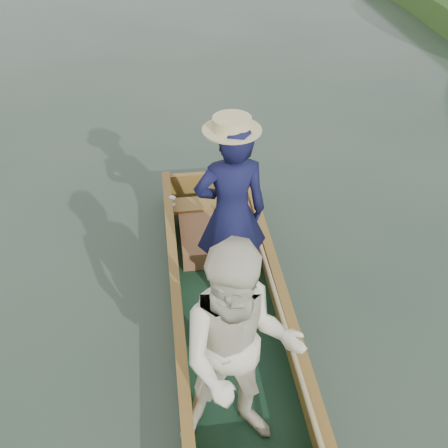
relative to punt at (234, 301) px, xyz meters
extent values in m
plane|color=#283D30|center=(0.03, 0.26, -0.76)|extent=(120.00, 120.00, 0.00)
cube|color=#12301D|center=(0.03, 0.26, -0.72)|extent=(1.10, 5.00, 0.08)
cube|color=olive|center=(-0.48, 0.26, -0.52)|extent=(0.08, 5.00, 0.32)
cube|color=olive|center=(0.54, 0.26, -0.52)|extent=(0.08, 5.00, 0.32)
cube|color=olive|center=(0.03, 2.72, -0.52)|extent=(1.10, 0.08, 0.32)
cube|color=olive|center=(-0.48, 0.26, -0.34)|extent=(0.10, 5.00, 0.04)
cube|color=olive|center=(0.54, 0.26, -0.34)|extent=(0.10, 5.00, 0.04)
cube|color=olive|center=(0.03, 2.16, -0.46)|extent=(0.94, 0.30, 0.05)
imported|color=#121339|center=(0.10, 0.87, 0.29)|extent=(0.73, 0.50, 1.93)
cylinder|color=beige|center=(0.10, 0.87, 1.22)|extent=(0.52, 0.52, 0.12)
imported|color=silver|center=(-0.08, -0.83, 0.29)|extent=(0.97, 0.77, 1.93)
cube|color=maroon|center=(0.05, 1.66, -0.57)|extent=(0.85, 0.90, 0.22)
sphere|color=#A88158|center=(0.30, 1.56, -0.36)|extent=(0.17, 0.17, 0.17)
sphere|color=#A88158|center=(0.30, 1.55, -0.23)|extent=(0.13, 0.13, 0.13)
sphere|color=#A88158|center=(0.25, 1.55, -0.17)|extent=(0.05, 0.05, 0.05)
sphere|color=#A88158|center=(0.34, 1.55, -0.17)|extent=(0.05, 0.05, 0.05)
sphere|color=#A88158|center=(0.30, 1.50, -0.24)|extent=(0.05, 0.05, 0.05)
sphere|color=#A88158|center=(0.22, 1.54, -0.33)|extent=(0.06, 0.06, 0.06)
sphere|color=#A88158|center=(0.37, 1.54, -0.33)|extent=(0.06, 0.06, 0.06)
sphere|color=#A88158|center=(0.25, 1.53, -0.43)|extent=(0.07, 0.07, 0.07)
sphere|color=#A88158|center=(0.34, 1.53, -0.43)|extent=(0.07, 0.07, 0.07)
cylinder|color=silver|center=(-0.43, 2.16, -0.43)|extent=(0.07, 0.07, 0.01)
cylinder|color=silver|center=(-0.43, 2.16, -0.39)|extent=(0.01, 0.01, 0.08)
ellipsoid|color=silver|center=(-0.43, 2.16, -0.33)|extent=(0.09, 0.09, 0.05)
cylinder|color=tan|center=(0.46, -0.14, -0.30)|extent=(0.04, 4.55, 0.20)
camera|label=1|loc=(-0.52, -3.44, 3.40)|focal=45.00mm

